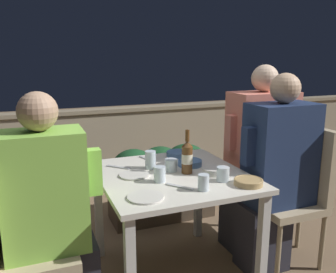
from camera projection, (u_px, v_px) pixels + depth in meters
parapet_wall at (110, 147)px, 3.89m from camera, size 9.00×0.18×0.86m
dining_table at (172, 187)px, 2.21m from camera, size 0.88×0.93×0.70m
planter_hedge at (161, 178)px, 3.12m from camera, size 0.89×0.47×0.64m
chair_left_near at (11, 234)px, 1.74m from camera, size 0.42×0.42×0.95m
person_green_blouse at (53, 215)px, 1.80m from camera, size 0.49×0.26×1.25m
chair_left_far at (23, 208)px, 2.04m from camera, size 0.42×0.42×0.95m
chair_right_near at (298, 184)px, 2.42m from camera, size 0.42×0.42×0.95m
person_navy_jumper at (275, 174)px, 2.32m from camera, size 0.50×0.26×1.31m
chair_right_far at (278, 170)px, 2.70m from camera, size 0.42×0.42×0.95m
person_coral_top at (257, 159)px, 2.60m from camera, size 0.52×0.26×1.35m
beer_bottle at (187, 157)px, 2.18m from camera, size 0.07×0.07×0.27m
plate_0 at (145, 197)px, 1.81m from camera, size 0.19×0.19×0.01m
plate_1 at (134, 175)px, 2.15m from camera, size 0.18×0.18×0.01m
bowl_0 at (248, 181)px, 2.00m from camera, size 0.16×0.16×0.03m
bowl_1 at (190, 162)px, 2.34m from camera, size 0.16×0.16×0.04m
bowl_2 at (213, 171)px, 2.17m from camera, size 0.13×0.13×0.04m
bowl_3 at (177, 153)px, 2.57m from camera, size 0.16×0.16×0.03m
glass_cup_0 at (160, 174)px, 2.04m from camera, size 0.07×0.07×0.09m
glass_cup_1 at (171, 165)px, 2.23m from camera, size 0.08×0.08×0.08m
glass_cup_2 at (203, 182)px, 1.91m from camera, size 0.06×0.06×0.09m
glass_cup_3 at (150, 160)px, 2.28m from camera, size 0.07×0.07×0.12m
glass_cup_4 at (223, 174)px, 2.05m from camera, size 0.07×0.07×0.08m
fork_0 at (118, 167)px, 2.30m from camera, size 0.13×0.14×0.01m
fork_1 at (147, 159)px, 2.49m from camera, size 0.07×0.17×0.01m
fork_2 at (179, 187)px, 1.96m from camera, size 0.12×0.15×0.01m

